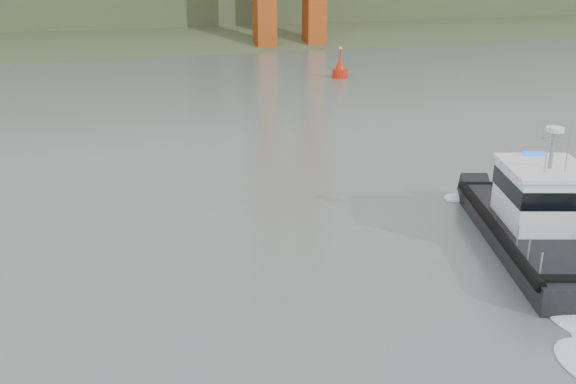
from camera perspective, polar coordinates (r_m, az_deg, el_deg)
The scene contains 3 objects.
ground at distance 26.09m, azimuth 7.74°, elevation -9.39°, with size 400.00×400.00×0.00m, color #485552.
patrol_boat at distance 31.85m, azimuth 21.70°, elevation -2.15°, with size 8.24×13.12×5.99m.
nav_buoy at distance 75.23m, azimuth 4.66°, elevation 10.83°, with size 1.78×1.78×3.71m.
Camera 1 is at (-10.51, -20.25, 12.65)m, focal length 40.00 mm.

